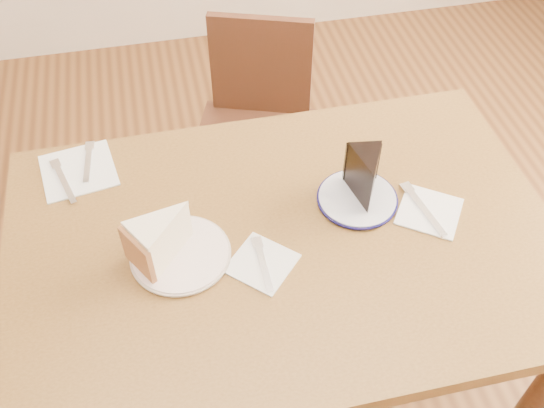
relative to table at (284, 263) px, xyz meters
The scene contains 14 objects.
ground 0.65m from the table, ahead, with size 4.00×4.00×0.00m, color #492913.
table is the anchor object (origin of this frame).
chair_far 0.73m from the table, 83.95° to the left, with size 0.50×0.50×0.79m.
plate_cream 0.25m from the table, behind, with size 0.20×0.20×0.01m, color white.
plate_navy 0.22m from the table, 19.36° to the left, with size 0.18×0.18×0.01m, color silver.
carrot_cake 0.30m from the table, behind, with size 0.09×0.13×0.09m, color #F8ECCC, non-canonical shape.
chocolate_cake 0.27m from the table, 18.37° to the left, with size 0.08×0.11×0.11m, color black, non-canonical shape.
napkin_cream 0.13m from the table, 134.85° to the right, with size 0.12×0.12×0.00m, color white.
napkin_navy 0.35m from the table, ahead, with size 0.13×0.13×0.00m, color white.
napkin_spare 0.54m from the table, 145.46° to the left, with size 0.17×0.17×0.00m, color white.
fork_cream 0.14m from the table, 132.06° to the right, with size 0.01×0.14×0.00m, color silver.
knife_navy 0.34m from the table, ahead, with size 0.02×0.17×0.00m, color silver.
fork_spare 0.53m from the table, 142.08° to the left, with size 0.01×0.14×0.00m, color silver.
knife_spare 0.55m from the table, 150.38° to the left, with size 0.01×0.16×0.00m, color silver.
Camera 1 is at (-0.20, -0.80, 1.77)m, focal length 40.00 mm.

